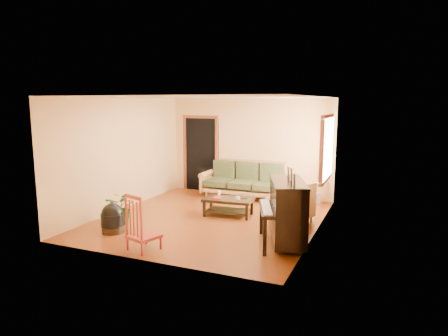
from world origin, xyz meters
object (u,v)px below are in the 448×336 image
at_px(footstool, 113,222).
at_px(ceramic_crock, 317,198).
at_px(coffee_table, 228,207).
at_px(sofa, 244,179).
at_px(piano, 287,213).
at_px(potted_plant, 122,208).
at_px(red_chair, 143,222).
at_px(armchair, 291,202).

xyz_separation_m(footstool, ceramic_crock, (3.24, 3.80, -0.09)).
distance_m(coffee_table, footstool, 2.53).
height_order(sofa, piano, piano).
distance_m(piano, potted_plant, 3.44).
bearing_deg(potted_plant, coffee_table, 38.36).
relative_size(coffee_table, red_chair, 1.10).
bearing_deg(ceramic_crock, red_chair, -116.37).
bearing_deg(sofa, armchair, -45.74).
height_order(red_chair, ceramic_crock, red_chair).
xyz_separation_m(sofa, red_chair, (-0.26, -4.23, 0.01)).
xyz_separation_m(armchair, piano, (0.24, -1.30, 0.14)).
bearing_deg(potted_plant, sofa, 64.42).
bearing_deg(piano, armchair, 79.83).
xyz_separation_m(piano, ceramic_crock, (-0.02, 3.13, -0.45)).
xyz_separation_m(sofa, ceramic_crock, (1.89, 0.12, -0.36)).
xyz_separation_m(coffee_table, red_chair, (-0.54, -2.49, 0.29)).
relative_size(sofa, ceramic_crock, 8.85).
xyz_separation_m(coffee_table, footstool, (-1.63, -1.94, 0.02)).
distance_m(footstool, red_chair, 1.25).
relative_size(footstool, red_chair, 0.46).
xyz_separation_m(armchair, potted_plant, (-3.19, -1.45, -0.09)).
bearing_deg(coffee_table, sofa, 98.98).
relative_size(coffee_table, armchair, 1.25).
height_order(footstool, red_chair, red_chair).
height_order(red_chair, potted_plant, red_chair).
distance_m(sofa, potted_plant, 3.51).
relative_size(piano, red_chair, 1.32).
bearing_deg(piano, ceramic_crock, 69.91).
bearing_deg(piano, footstool, 171.06).
height_order(piano, footstool, piano).
height_order(sofa, footstool, sofa).
distance_m(armchair, ceramic_crock, 1.87).
height_order(sofa, potted_plant, sofa).
height_order(coffee_table, footstool, footstool).
bearing_deg(footstool, sofa, 69.89).
height_order(armchair, piano, piano).
bearing_deg(footstool, potted_plant, 107.52).
bearing_deg(potted_plant, ceramic_crock, 43.91).
xyz_separation_m(coffee_table, ceramic_crock, (1.62, 1.86, -0.07)).
xyz_separation_m(coffee_table, armchair, (1.40, 0.03, 0.24)).
height_order(coffee_table, red_chair, red_chair).
height_order(sofa, ceramic_crock, sofa).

